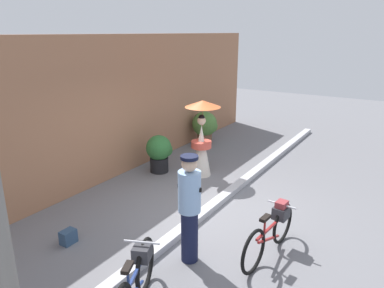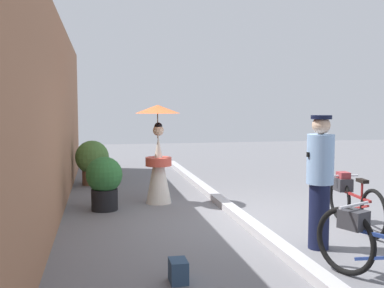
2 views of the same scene
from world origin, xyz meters
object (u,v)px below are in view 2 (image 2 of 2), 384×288
(bicycle_near_officer, at_px, (382,247))
(potted_plant_by_door, at_px, (93,160))
(bicycle_far_side, at_px, (352,199))
(potted_plant_small, at_px, (105,180))
(backpack_on_pavement, at_px, (179,270))
(person_officer, at_px, (320,178))
(person_with_parasol, at_px, (158,153))

(bicycle_near_officer, bearing_deg, potted_plant_by_door, 23.63)
(bicycle_far_side, xyz_separation_m, potted_plant_small, (1.89, 3.65, 0.11))
(bicycle_far_side, bearing_deg, backpack_on_pavement, 117.64)
(potted_plant_by_door, height_order, potted_plant_small, potted_plant_by_door)
(person_officer, xyz_separation_m, person_with_parasol, (3.10, 1.66, 0.04))
(potted_plant_by_door, distance_m, potted_plant_small, 2.68)
(person_officer, relative_size, backpack_on_pavement, 6.79)
(bicycle_far_side, bearing_deg, potted_plant_small, 62.63)
(potted_plant_small, bearing_deg, potted_plant_by_door, 5.26)
(potted_plant_small, bearing_deg, person_officer, -135.77)
(potted_plant_by_door, xyz_separation_m, potted_plant_small, (-2.67, -0.25, -0.05))
(person_officer, distance_m, backpack_on_pavement, 2.22)
(potted_plant_small, relative_size, backpack_on_pavement, 3.76)
(backpack_on_pavement, bearing_deg, bicycle_far_side, -62.36)
(person_officer, height_order, potted_plant_by_door, person_officer)
(person_officer, height_order, potted_plant_small, person_officer)
(person_officer, bearing_deg, potted_plant_by_door, 28.27)
(bicycle_near_officer, xyz_separation_m, potted_plant_small, (3.99, 2.67, 0.11))
(person_with_parasol, bearing_deg, bicycle_near_officer, -159.08)
(person_with_parasol, height_order, backpack_on_pavement, person_with_parasol)
(bicycle_far_side, distance_m, backpack_on_pavement, 3.34)
(potted_plant_by_door, relative_size, potted_plant_small, 1.09)
(person_with_parasol, bearing_deg, bicycle_far_side, -130.47)
(potted_plant_by_door, bearing_deg, bicycle_near_officer, -156.37)
(potted_plant_by_door, relative_size, backpack_on_pavement, 4.10)
(person_officer, relative_size, potted_plant_small, 1.81)
(bicycle_near_officer, relative_size, potted_plant_by_door, 1.54)
(person_with_parasol, relative_size, backpack_on_pavement, 7.35)
(bicycle_far_side, xyz_separation_m, backpack_on_pavement, (-1.54, 2.95, -0.30))
(person_officer, height_order, person_with_parasol, person_with_parasol)
(person_with_parasol, distance_m, backpack_on_pavement, 3.91)
(bicycle_far_side, relative_size, backpack_on_pavement, 6.76)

